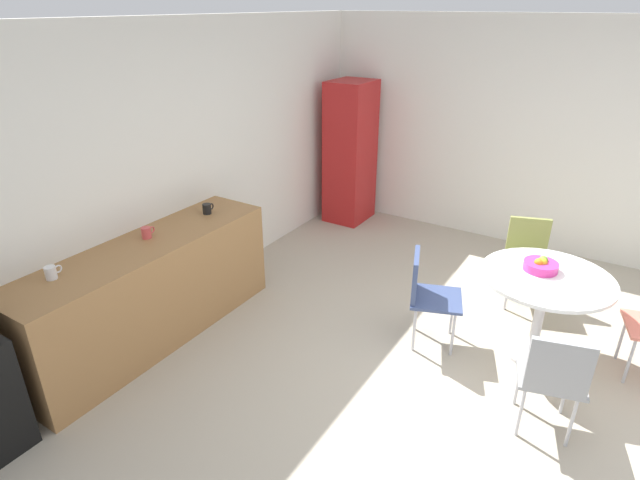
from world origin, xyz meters
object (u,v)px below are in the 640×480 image
at_px(fruit_bowl, 541,265).
at_px(mug_red, 51,273).
at_px(round_table, 544,293).
at_px(mug_green, 207,209).
at_px(mug_white, 147,232).
at_px(chair_navy, 425,289).
at_px(locker_cabinet, 350,153).
at_px(chair_gray, 554,373).
at_px(chair_olive, 527,251).

height_order(fruit_bowl, mug_red, mug_red).
xyz_separation_m(round_table, mug_red, (-2.23, 2.97, 0.35)).
bearing_deg(round_table, mug_green, 103.96).
xyz_separation_m(round_table, mug_white, (-1.39, 2.95, 0.35)).
bearing_deg(chair_navy, locker_cabinet, 41.97).
xyz_separation_m(fruit_bowl, mug_white, (-1.46, 2.88, 0.15)).
distance_m(chair_gray, mug_green, 3.17).
distance_m(locker_cabinet, mug_white, 3.20).
height_order(round_table, fruit_bowl, fruit_bowl).
bearing_deg(mug_green, locker_cabinet, -2.82).
bearing_deg(mug_red, mug_white, -1.69).
bearing_deg(fruit_bowl, chair_navy, 115.80).
relative_size(locker_cabinet, mug_green, 14.14).
relative_size(mug_white, mug_red, 1.00).
bearing_deg(chair_navy, mug_green, 101.21).
distance_m(chair_gray, mug_white, 3.25).
height_order(fruit_bowl, mug_green, mug_green).
relative_size(chair_gray, mug_green, 6.43).
distance_m(chair_olive, mug_white, 3.51).
height_order(round_table, mug_green, mug_green).
relative_size(chair_navy, fruit_bowl, 3.12).
relative_size(locker_cabinet, fruit_bowl, 6.85).
distance_m(round_table, mug_green, 3.01).
distance_m(round_table, mug_white, 3.28).
relative_size(round_table, mug_red, 7.83).
relative_size(chair_navy, mug_red, 6.43).
bearing_deg(chair_navy, chair_olive, -25.53).
xyz_separation_m(locker_cabinet, chair_navy, (-2.12, -1.91, -0.39)).
distance_m(round_table, mug_red, 3.73).
relative_size(locker_cabinet, mug_red, 14.14).
distance_m(locker_cabinet, fruit_bowl, 3.22).
xyz_separation_m(round_table, chair_gray, (-0.89, -0.24, -0.07)).
bearing_deg(mug_white, chair_navy, -62.72).
bearing_deg(round_table, mug_red, 126.85).
height_order(chair_olive, mug_white, mug_white).
bearing_deg(mug_white, mug_red, 178.31).
relative_size(locker_cabinet, mug_white, 14.14).
bearing_deg(round_table, fruit_bowl, 45.95).
bearing_deg(chair_gray, chair_olive, 16.91).
height_order(locker_cabinet, mug_red, locker_cabinet).
distance_m(round_table, chair_olive, 0.93).
bearing_deg(chair_gray, fruit_bowl, 17.84).
distance_m(chair_olive, chair_gray, 1.85).
distance_m(chair_navy, chair_gray, 1.25).
xyz_separation_m(locker_cabinet, chair_gray, (-2.70, -3.01, -0.39)).
xyz_separation_m(round_table, chair_navy, (-0.32, 0.87, -0.07)).
bearing_deg(chair_olive, mug_red, 139.23).
relative_size(locker_cabinet, chair_gray, 2.20).
bearing_deg(chair_gray, mug_white, 98.91).
bearing_deg(round_table, mug_white, 115.26).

